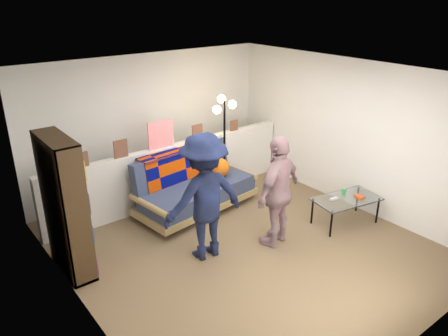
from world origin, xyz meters
name	(u,v)px	position (x,y,z in m)	size (l,w,h in m)	color
ground	(241,245)	(0.00, 0.00, 0.00)	(5.00, 5.00, 0.00)	brown
room_shell	(221,124)	(0.00, 0.47, 1.67)	(4.60, 5.05, 2.45)	silver
half_wall_ledge	(173,173)	(0.00, 1.80, 0.50)	(4.45, 0.15, 1.00)	silver
ledge_decor	(160,138)	(-0.23, 1.78, 1.18)	(2.97, 0.02, 0.45)	brown
futon_sofa	(195,186)	(0.12, 1.33, 0.40)	(2.11, 1.19, 0.86)	#A2854E
bookshelf	(65,211)	(-2.08, 0.91, 0.84)	(0.30, 0.90, 1.80)	#322010
coffee_table	(346,200)	(1.66, -0.50, 0.40)	(1.10, 0.73, 0.52)	black
floor_lamp	(224,126)	(0.87, 1.53, 1.23)	(0.39, 0.31, 1.74)	black
person_left	(204,197)	(-0.54, 0.13, 0.87)	(1.12, 0.64, 1.73)	black
person_right	(278,192)	(0.44, -0.25, 0.80)	(0.94, 0.39, 1.60)	#CD8591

